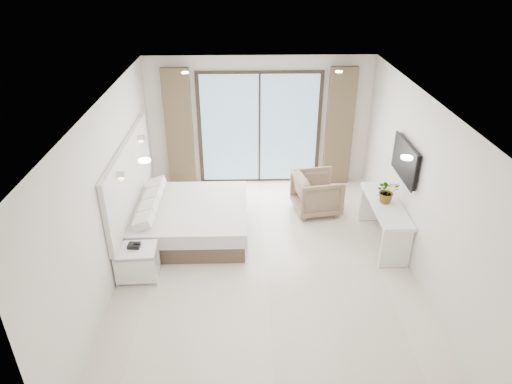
# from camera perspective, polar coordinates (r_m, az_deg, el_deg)

# --- Properties ---
(ground) EXTENTS (6.20, 6.20, 0.00)m
(ground) POSITION_cam_1_polar(r_m,az_deg,el_deg) (7.45, 1.21, -9.18)
(ground) COLOR beige
(ground) RESTS_ON ground
(room_shell) EXTENTS (4.62, 6.22, 2.72)m
(room_shell) POSITION_cam_1_polar(r_m,az_deg,el_deg) (7.39, -0.52, 4.73)
(room_shell) COLOR silver
(room_shell) RESTS_ON ground
(bed) EXTENTS (2.00, 1.90, 0.70)m
(bed) POSITION_cam_1_polar(r_m,az_deg,el_deg) (8.16, -8.35, -3.39)
(bed) COLOR brown
(bed) RESTS_ON ground
(nightstand) EXTENTS (0.60, 0.50, 0.53)m
(nightstand) POSITION_cam_1_polar(r_m,az_deg,el_deg) (7.28, -14.53, -8.62)
(nightstand) COLOR white
(nightstand) RESTS_ON ground
(phone) EXTENTS (0.19, 0.15, 0.06)m
(phone) POSITION_cam_1_polar(r_m,az_deg,el_deg) (7.15, -15.00, -6.49)
(phone) COLOR black
(phone) RESTS_ON nightstand
(console_desk) EXTENTS (0.50, 1.59, 0.77)m
(console_desk) POSITION_cam_1_polar(r_m,az_deg,el_deg) (8.00, 15.81, -2.67)
(console_desk) COLOR white
(console_desk) RESTS_ON ground
(plant) EXTENTS (0.38, 0.42, 0.32)m
(plant) POSITION_cam_1_polar(r_m,az_deg,el_deg) (7.87, 16.05, -0.17)
(plant) COLOR #33662D
(plant) RESTS_ON console_desk
(armchair) EXTENTS (0.90, 0.94, 0.85)m
(armchair) POSITION_cam_1_polar(r_m,az_deg,el_deg) (8.78, 7.62, 0.08)
(armchair) COLOR #926F5F
(armchair) RESTS_ON ground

